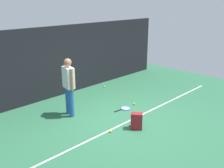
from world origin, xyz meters
TOP-DOWN VIEW (x-y plane):
  - ground_plane at (0.00, 0.00)m, footprint 12.00×12.00m
  - back_fence at (0.00, 3.00)m, footprint 10.00×0.10m
  - court_line at (0.00, -0.14)m, footprint 9.00×0.05m
  - tennis_player at (-0.77, 1.36)m, footprint 0.30×0.52m
  - tennis_racket at (0.69, 0.51)m, footprint 0.63×0.36m
  - backpack at (-0.06, -0.56)m, footprint 0.38×0.38m
  - tennis_ball_near_player at (1.14, 0.53)m, footprint 0.07×0.07m
  - tennis_ball_by_fence at (-0.70, -0.23)m, footprint 0.07×0.07m
  - tennis_ball_mid_court at (1.67, 2.46)m, footprint 0.07×0.07m

SIDE VIEW (x-z plane):
  - ground_plane at x=0.00m, z-range 0.00..0.00m
  - court_line at x=0.00m, z-range 0.00..0.00m
  - tennis_racket at x=0.69m, z-range 0.00..0.03m
  - tennis_ball_near_player at x=1.14m, z-range 0.00..0.07m
  - tennis_ball_by_fence at x=-0.70m, z-range 0.00..0.07m
  - tennis_ball_mid_court at x=1.67m, z-range 0.00..0.07m
  - backpack at x=-0.06m, z-range -0.01..0.43m
  - tennis_player at x=-0.77m, z-range 0.12..1.82m
  - back_fence at x=0.00m, z-range 0.00..2.42m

